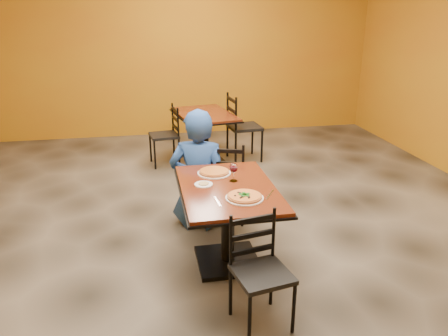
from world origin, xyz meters
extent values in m
cube|color=black|center=(0.00, 0.00, 0.00)|extent=(7.00, 8.00, 0.01)
cube|color=#AA7712|center=(0.00, 4.00, 1.50)|extent=(7.00, 0.01, 3.00)
cube|color=#601C0F|center=(0.00, -0.50, 0.73)|extent=(0.80, 1.20, 0.03)
cube|color=black|center=(0.00, -0.50, 0.71)|extent=(0.83, 1.23, 0.02)
cylinder|color=black|center=(0.00, -0.50, 0.37)|extent=(0.12, 0.12, 0.66)
cube|color=black|center=(0.00, -0.50, 0.02)|extent=(0.55, 0.55, 0.04)
cube|color=#601C0F|center=(0.21, 2.31, 0.74)|extent=(0.92, 1.23, 0.03)
cube|color=black|center=(0.21, 2.31, 0.71)|extent=(0.95, 1.26, 0.02)
cylinder|color=black|center=(0.21, 2.31, 0.37)|extent=(0.11, 0.11, 0.66)
cube|color=black|center=(0.21, 2.31, 0.02)|extent=(0.59, 0.59, 0.04)
imported|color=navy|center=(-0.14, 0.34, 0.63)|extent=(0.72, 0.57, 1.26)
cylinder|color=white|center=(0.08, -0.77, 0.76)|extent=(0.31, 0.31, 0.01)
cylinder|color=maroon|center=(0.08, -0.77, 0.77)|extent=(0.28, 0.28, 0.02)
cylinder|color=white|center=(-0.06, -0.16, 0.76)|extent=(0.31, 0.31, 0.01)
cylinder|color=gold|center=(-0.06, -0.16, 0.77)|extent=(0.28, 0.28, 0.02)
cylinder|color=white|center=(-0.20, -0.42, 0.76)|extent=(0.16, 0.16, 0.01)
cylinder|color=tan|center=(-0.20, -0.42, 0.76)|extent=(0.09, 0.09, 0.01)
cube|color=silver|center=(-0.14, -0.79, 0.75)|extent=(0.03, 0.19, 0.00)
cube|color=silver|center=(0.31, -0.73, 0.75)|extent=(0.13, 0.18, 0.00)
camera|label=1|loc=(-0.68, -3.89, 2.19)|focal=34.98mm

